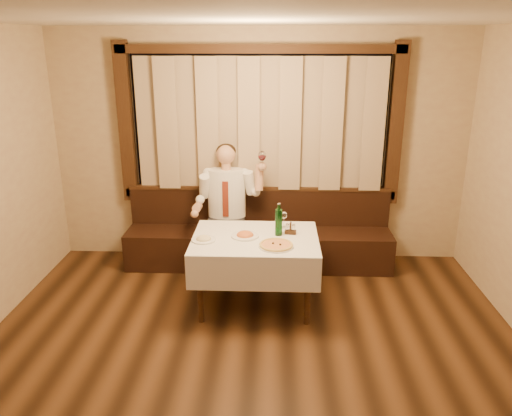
{
  "coord_description": "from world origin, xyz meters",
  "views": [
    {
      "loc": [
        0.19,
        -2.97,
        2.64
      ],
      "look_at": [
        0.0,
        1.9,
        1.0
      ],
      "focal_mm": 35.0,
      "sensor_mm": 36.0,
      "label": 1
    }
  ],
  "objects_px": {
    "pasta_cream": "(204,237)",
    "seated_man": "(227,199)",
    "dining_table": "(255,247)",
    "pizza": "(276,245)",
    "green_bottle": "(279,222)",
    "cruet_caddy": "(290,230)",
    "pasta_red": "(245,233)",
    "banquette": "(259,240)"
  },
  "relations": [
    {
      "from": "pasta_cream",
      "to": "seated_man",
      "type": "relative_size",
      "value": 0.16
    },
    {
      "from": "dining_table",
      "to": "pasta_cream",
      "type": "relative_size",
      "value": 5.2
    },
    {
      "from": "pasta_cream",
      "to": "seated_man",
      "type": "height_order",
      "value": "seated_man"
    },
    {
      "from": "pizza",
      "to": "green_bottle",
      "type": "height_order",
      "value": "green_bottle"
    },
    {
      "from": "cruet_caddy",
      "to": "seated_man",
      "type": "height_order",
      "value": "seated_man"
    },
    {
      "from": "pasta_red",
      "to": "seated_man",
      "type": "height_order",
      "value": "seated_man"
    },
    {
      "from": "green_bottle",
      "to": "cruet_caddy",
      "type": "xyz_separation_m",
      "value": [
        0.12,
        0.04,
        -0.1
      ]
    },
    {
      "from": "banquette",
      "to": "pizza",
      "type": "height_order",
      "value": "banquette"
    },
    {
      "from": "banquette",
      "to": "seated_man",
      "type": "distance_m",
      "value": 0.67
    },
    {
      "from": "banquette",
      "to": "cruet_caddy",
      "type": "relative_size",
      "value": 25.82
    },
    {
      "from": "pizza",
      "to": "seated_man",
      "type": "distance_m",
      "value": 1.31
    },
    {
      "from": "pizza",
      "to": "banquette",
      "type": "bearing_deg",
      "value": 99.53
    },
    {
      "from": "banquette",
      "to": "cruet_caddy",
      "type": "xyz_separation_m",
      "value": [
        0.36,
        -0.92,
        0.49
      ]
    },
    {
      "from": "dining_table",
      "to": "seated_man",
      "type": "relative_size",
      "value": 0.85
    },
    {
      "from": "green_bottle",
      "to": "pizza",
      "type": "bearing_deg",
      "value": -94.56
    },
    {
      "from": "pizza",
      "to": "cruet_caddy",
      "type": "relative_size",
      "value": 2.76
    },
    {
      "from": "pasta_red",
      "to": "seated_man",
      "type": "xyz_separation_m",
      "value": [
        -0.27,
        0.92,
        0.07
      ]
    },
    {
      "from": "dining_table",
      "to": "green_bottle",
      "type": "distance_m",
      "value": 0.35
    },
    {
      "from": "pasta_cream",
      "to": "green_bottle",
      "type": "relative_size",
      "value": 0.72
    },
    {
      "from": "banquette",
      "to": "green_bottle",
      "type": "bearing_deg",
      "value": -76.15
    },
    {
      "from": "green_bottle",
      "to": "dining_table",
      "type": "bearing_deg",
      "value": -163.41
    },
    {
      "from": "green_bottle",
      "to": "cruet_caddy",
      "type": "relative_size",
      "value": 2.73
    },
    {
      "from": "green_bottle",
      "to": "cruet_caddy",
      "type": "bearing_deg",
      "value": 17.06
    },
    {
      "from": "dining_table",
      "to": "pasta_red",
      "type": "relative_size",
      "value": 4.55
    },
    {
      "from": "banquette",
      "to": "pasta_cream",
      "type": "relative_size",
      "value": 13.1
    },
    {
      "from": "banquette",
      "to": "pizza",
      "type": "bearing_deg",
      "value": -80.47
    },
    {
      "from": "seated_man",
      "to": "dining_table",
      "type": "bearing_deg",
      "value": -68.01
    },
    {
      "from": "pasta_red",
      "to": "cruet_caddy",
      "type": "xyz_separation_m",
      "value": [
        0.46,
        0.1,
        0.01
      ]
    },
    {
      "from": "seated_man",
      "to": "pasta_cream",
      "type": "bearing_deg",
      "value": -97.2
    },
    {
      "from": "banquette",
      "to": "dining_table",
      "type": "height_order",
      "value": "banquette"
    },
    {
      "from": "banquette",
      "to": "green_bottle",
      "type": "distance_m",
      "value": 1.15
    },
    {
      "from": "banquette",
      "to": "pasta_red",
      "type": "bearing_deg",
      "value": -95.85
    },
    {
      "from": "pizza",
      "to": "cruet_caddy",
      "type": "height_order",
      "value": "cruet_caddy"
    },
    {
      "from": "pasta_red",
      "to": "pasta_cream",
      "type": "xyz_separation_m",
      "value": [
        -0.4,
        -0.12,
        -0.0
      ]
    },
    {
      "from": "banquette",
      "to": "seated_man",
      "type": "xyz_separation_m",
      "value": [
        -0.38,
        -0.09,
        0.55
      ]
    },
    {
      "from": "dining_table",
      "to": "pasta_red",
      "type": "height_order",
      "value": "pasta_red"
    },
    {
      "from": "banquette",
      "to": "pasta_cream",
      "type": "height_order",
      "value": "banquette"
    },
    {
      "from": "cruet_caddy",
      "to": "banquette",
      "type": "bearing_deg",
      "value": 120.66
    },
    {
      "from": "dining_table",
      "to": "green_bottle",
      "type": "bearing_deg",
      "value": 16.59
    },
    {
      "from": "banquette",
      "to": "cruet_caddy",
      "type": "bearing_deg",
      "value": -68.7
    },
    {
      "from": "pizza",
      "to": "cruet_caddy",
      "type": "distance_m",
      "value": 0.37
    },
    {
      "from": "dining_table",
      "to": "cruet_caddy",
      "type": "distance_m",
      "value": 0.4
    }
  ]
}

